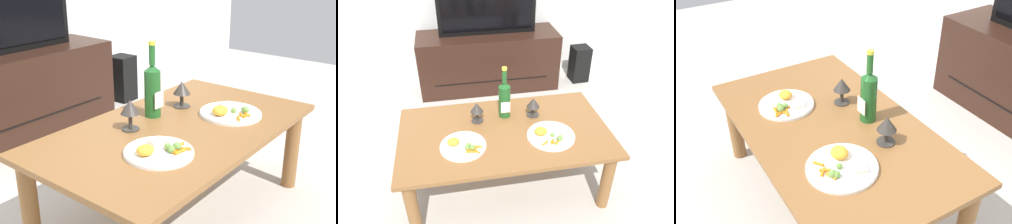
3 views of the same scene
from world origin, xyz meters
The scene contains 10 objects.
ground_plane centered at (0.00, 0.00, 0.00)m, with size 6.40×6.40×0.00m, color #B7B2A8.
dining_table centered at (0.00, 0.00, 0.36)m, with size 1.25×0.71×0.43m.
tv_stand centered at (0.09, 1.36, 0.27)m, with size 1.31×0.44×0.54m.
tv_screen centered at (0.09, 1.36, 0.81)m, with size 0.89×0.05×0.53m.
floor_speaker centered at (1.02, 1.32, 0.18)m, with size 0.17×0.17×0.36m, color black.
wine_bottle centered at (0.03, 0.16, 0.56)m, with size 0.07×0.07×0.34m.
goblet_left centered at (-0.15, 0.13, 0.53)m, with size 0.08×0.08×0.13m.
goblet_right centered at (0.21, 0.13, 0.52)m, with size 0.08×0.08×0.13m.
dinner_plate_left centered at (-0.26, -0.11, 0.45)m, with size 0.26×0.26×0.05m.
dinner_plate_right centered at (0.25, -0.10, 0.45)m, with size 0.28×0.28×0.05m.
Camera 1 is at (-1.36, -1.01, 1.14)m, focal length 46.24 mm.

